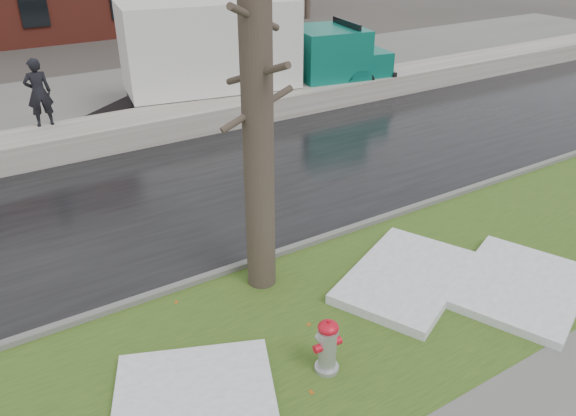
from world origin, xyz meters
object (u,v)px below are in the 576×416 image
fire_hydrant (327,344)px  tree (257,113)px  worker (38,92)px  box_truck (243,51)px

fire_hydrant → tree: 3.69m
fire_hydrant → tree: tree is taller
tree → worker: (-1.92, 8.90, -1.57)m
fire_hydrant → worker: (-1.61, 11.36, 1.16)m
worker → box_truck: bearing=-172.2°
fire_hydrant → worker: 11.53m
tree → worker: 9.23m
tree → worker: bearing=102.2°
tree → fire_hydrant: bearing=-97.0°
fire_hydrant → box_truck: box_truck is taller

